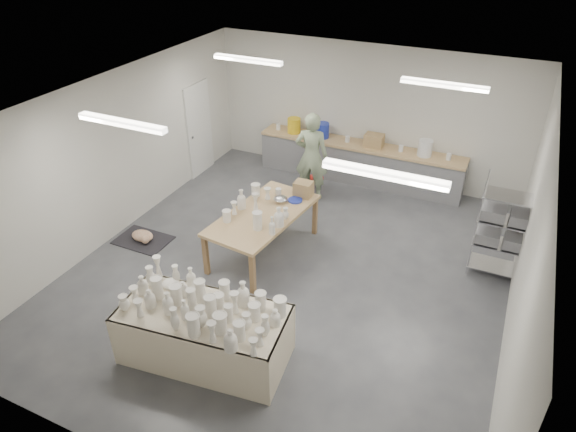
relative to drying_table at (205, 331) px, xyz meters
The scene contains 9 objects.
room 2.85m from the drying_table, 86.49° to the left, with size 8.00×8.02×3.00m.
back_counter 5.96m from the drying_table, 87.67° to the left, with size 4.60×0.60×1.24m.
wire_shelf 5.06m from the drying_table, 46.76° to the left, with size 0.88×0.48×1.80m.
drying_table is the anchor object (origin of this frame).
work_table 2.68m from the drying_table, 98.18° to the left, with size 1.35×2.31×1.18m.
rug 3.30m from the drying_table, 143.99° to the left, with size 1.00×0.70×0.02m, color black.
cat 3.27m from the drying_table, 143.97° to the left, with size 0.46×0.35×0.19m.
potter 4.86m from the drying_table, 95.22° to the left, with size 0.69×0.45×1.90m, color #95A882.
red_stool 5.11m from the drying_table, 94.94° to the left, with size 0.41×0.41×0.33m.
Camera 1 is at (2.94, -6.44, 5.47)m, focal length 32.00 mm.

